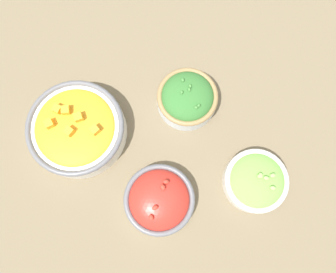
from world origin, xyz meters
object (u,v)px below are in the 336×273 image
(bowl_cherry_tomatoes, at_px, (159,200))
(bowl_squash, at_px, (77,129))
(bowl_lettuce, at_px, (256,181))
(bowl_broccoli, at_px, (187,98))

(bowl_cherry_tomatoes, relative_size, bowl_squash, 0.71)
(bowl_lettuce, bearing_deg, bowl_squash, -158.00)
(bowl_lettuce, bearing_deg, bowl_cherry_tomatoes, -131.02)
(bowl_cherry_tomatoes, bearing_deg, bowl_lettuce, 48.98)
(bowl_broccoli, distance_m, bowl_lettuce, 0.24)
(bowl_cherry_tomatoes, xyz_separation_m, bowl_lettuce, (0.14, 0.16, -0.00))
(bowl_broccoli, height_order, bowl_squash, bowl_squash)
(bowl_lettuce, bearing_deg, bowl_broccoli, 166.48)
(bowl_squash, bearing_deg, bowl_broccoli, 54.53)
(bowl_broccoli, distance_m, bowl_squash, 0.25)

